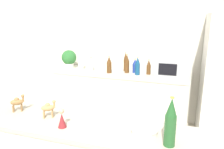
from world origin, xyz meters
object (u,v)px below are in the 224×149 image
object	(u,v)px
back_bottle_6	(109,65)
fruit_bowl	(144,130)
potted_plant	(69,58)
back_bottle_5	(149,67)
back_bottle_2	(138,66)
back_bottle_3	(127,64)
paper_towel_roll	(81,63)
back_bottle_4	(135,66)
camel_figurine	(48,107)
back_bottle_0	(126,62)
back_bottle_1	(91,64)
wine_bottle	(170,123)
camel_figurine_second	(17,102)
microwave	(171,67)
wise_man_figurine_crimson	(62,119)

from	to	relation	value
back_bottle_6	fruit_bowl	world-z (taller)	back_bottle_6
potted_plant	back_bottle_5	distance (m)	1.42
back_bottle_2	back_bottle_3	world-z (taller)	back_bottle_3
paper_towel_roll	back_bottle_4	bearing A→B (deg)	4.37
potted_plant	fruit_bowl	bearing A→B (deg)	-49.50
camel_figurine	back_bottle_0	bearing A→B (deg)	86.85
back_bottle_0	back_bottle_6	world-z (taller)	back_bottle_0
back_bottle_1	back_bottle_6	world-z (taller)	back_bottle_6
paper_towel_roll	camel_figurine	distance (m)	2.06
back_bottle_6	camel_figurine	bearing A→B (deg)	-86.56
wine_bottle	camel_figurine_second	bearing A→B (deg)	174.30
back_bottle_6	camel_figurine_second	world-z (taller)	back_bottle_6
back_bottle_3	camel_figurine	distance (m)	1.98
paper_towel_roll	back_bottle_6	world-z (taller)	back_bottle_6
back_bottle_4	wine_bottle	world-z (taller)	wine_bottle
wine_bottle	microwave	bearing A→B (deg)	93.07
microwave	wise_man_figurine_crimson	bearing A→B (deg)	-107.73
fruit_bowl	camel_figurine	xyz separation A→B (m)	(-0.80, 0.02, 0.06)
microwave	back_bottle_2	xyz separation A→B (m)	(-0.51, -0.09, -0.00)
back_bottle_0	camel_figurine_second	world-z (taller)	back_bottle_0
back_bottle_0	back_bottle_2	size ratio (longest dim) A/B	1.14
potted_plant	back_bottle_3	world-z (taller)	potted_plant
camel_figurine	wise_man_figurine_crimson	world-z (taller)	same
microwave	camel_figurine_second	distance (m)	2.30
back_bottle_4	wine_bottle	size ratio (longest dim) A/B	0.69
back_bottle_6	potted_plant	bearing A→B (deg)	172.80
back_bottle_3	potted_plant	bearing A→B (deg)	-179.93
microwave	fruit_bowl	size ratio (longest dim) A/B	2.43
wine_bottle	fruit_bowl	size ratio (longest dim) A/B	1.69
back_bottle_6	back_bottle_1	bearing A→B (deg)	173.21
potted_plant	back_bottle_1	size ratio (longest dim) A/B	1.42
wise_man_figurine_crimson	wine_bottle	bearing A→B (deg)	0.39
back_bottle_4	camel_figurine	xyz separation A→B (m)	(-0.29, -2.02, 0.06)
back_bottle_6	wine_bottle	distance (m)	2.27
paper_towel_roll	wine_bottle	bearing A→B (deg)	-51.47
back_bottle_5	camel_figurine	bearing A→B (deg)	-104.66
potted_plant	back_bottle_4	distance (m)	1.19
potted_plant	microwave	distance (m)	1.77
back_bottle_3	back_bottle_5	world-z (taller)	back_bottle_3
paper_towel_roll	microwave	distance (m)	1.53
paper_towel_roll	back_bottle_1	size ratio (longest dim) A/B	0.97
back_bottle_0	back_bottle_1	distance (m)	0.58
back_bottle_3	back_bottle_6	world-z (taller)	back_bottle_3
back_bottle_4	back_bottle_6	world-z (taller)	back_bottle_6
back_bottle_4	camel_figurine_second	distance (m)	2.09
camel_figurine	camel_figurine_second	world-z (taller)	camel_figurine_second
potted_plant	camel_figurine	distance (m)	2.17
paper_towel_roll	camel_figurine_second	xyz separation A→B (m)	(0.33, -1.93, 0.06)
camel_figurine_second	wise_man_figurine_crimson	distance (m)	0.54
back_bottle_4	back_bottle_6	size ratio (longest dim) A/B	0.82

